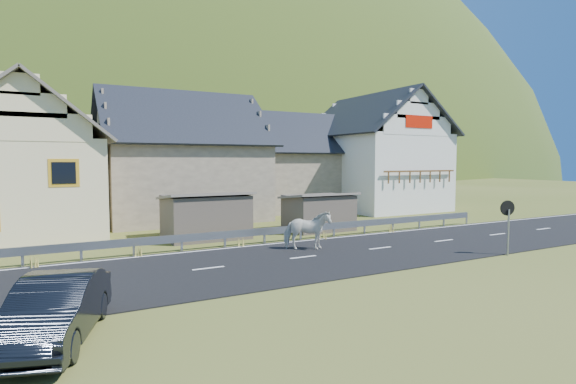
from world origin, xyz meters
TOP-DOWN VIEW (x-y plane):
  - ground at (0.00, 0.00)m, footprint 160.00×160.00m
  - road at (0.00, 0.00)m, footprint 60.00×7.00m
  - lane_markings at (0.00, 0.00)m, footprint 60.00×6.60m
  - guardrail at (-0.00, 3.68)m, footprint 28.10×0.09m
  - shed_left at (-2.00, 6.50)m, footprint 4.30×3.30m
  - shed_right at (4.50, 6.00)m, footprint 3.80×2.90m
  - house_cream at (-10.00, 12.00)m, footprint 7.80×9.80m
  - house_stone_a at (-1.00, 15.00)m, footprint 10.80×9.80m
  - house_stone_b at (9.00, 17.00)m, footprint 9.80×8.80m
  - house_white at (15.00, 14.00)m, footprint 8.80×10.80m
  - mountain at (5.00, 180.00)m, footprint 440.00×280.00m
  - horse at (0.95, 1.28)m, footprint 1.69×2.25m
  - car at (-9.02, -4.72)m, footprint 2.73×4.56m
  - traffic_mirror at (7.82, -3.54)m, footprint 0.62×0.27m

SIDE VIEW (x-z plane):
  - mountain at x=5.00m, z-range -150.00..110.00m
  - ground at x=0.00m, z-range 0.00..0.00m
  - road at x=0.00m, z-range 0.00..0.04m
  - lane_markings at x=0.00m, z-range 0.04..0.05m
  - guardrail at x=0.00m, z-range 0.19..0.94m
  - car at x=-9.02m, z-range 0.00..1.42m
  - horse at x=0.95m, z-range 0.04..1.77m
  - shed_right at x=4.50m, z-range -0.10..2.10m
  - shed_left at x=-2.00m, z-range -0.10..2.30m
  - traffic_mirror at x=7.82m, z-range 0.54..2.85m
  - house_stone_b at x=9.00m, z-range 0.19..8.29m
  - house_cream at x=-10.00m, z-range 0.21..8.51m
  - house_stone_a at x=-1.00m, z-range 0.18..9.08m
  - house_white at x=15.00m, z-range 0.21..9.91m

